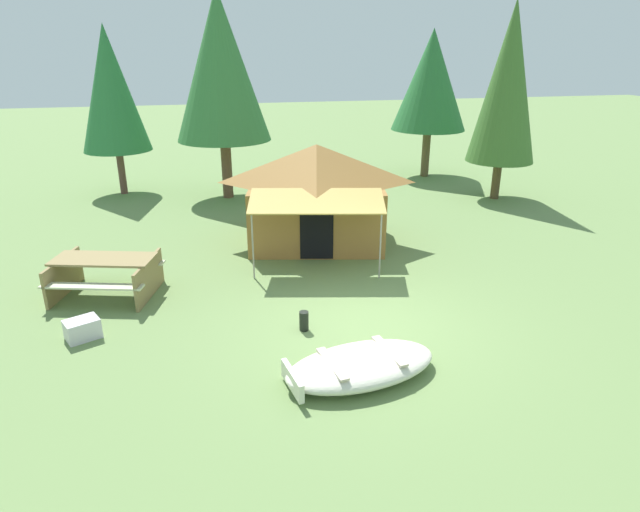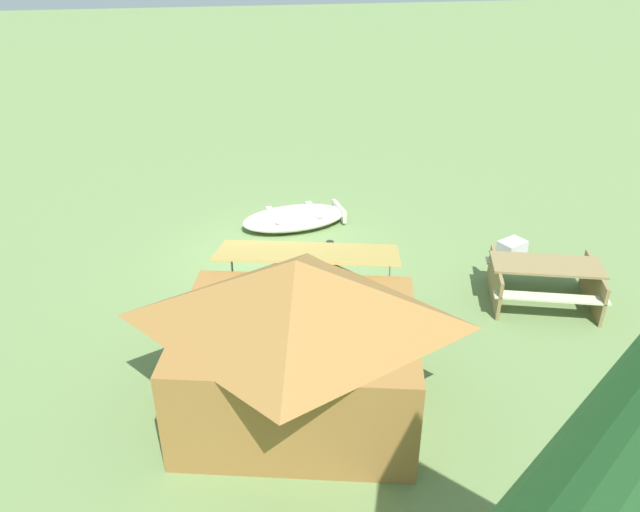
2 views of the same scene
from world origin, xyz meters
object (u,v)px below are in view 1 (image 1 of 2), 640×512
object	(u,v)px
picnic_table	(105,272)
pine_tree_side	(508,83)
pine_tree_back_left	(220,67)
pine_tree_far_center	(111,89)
fuel_can	(304,321)
pine_tree_back_right	(431,81)
cooler_box	(82,329)
beached_rowboat	(360,365)
canvas_cabin_tent	(317,193)

from	to	relation	value
picnic_table	pine_tree_side	distance (m)	12.68
pine_tree_side	pine_tree_back_left	bearing A→B (deg)	166.13
pine_tree_back_left	pine_tree_far_center	xyz separation A→B (m)	(-3.38, 1.27, -0.69)
fuel_can	pine_tree_far_center	bearing A→B (deg)	110.97
pine_tree_far_center	pine_tree_side	bearing A→B (deg)	-15.83
fuel_can	pine_tree_side	world-z (taller)	pine_tree_side
pine_tree_back_right	cooler_box	bearing A→B (deg)	-135.88
picnic_table	cooler_box	xyz separation A→B (m)	(-0.18, -1.73, -0.32)
beached_rowboat	pine_tree_back_left	size ratio (longest dim) A/B	0.40
pine_tree_side	pine_tree_back_right	bearing A→B (deg)	104.89
picnic_table	pine_tree_side	bearing A→B (deg)	23.69
beached_rowboat	picnic_table	distance (m)	5.62
canvas_cabin_tent	pine_tree_far_center	distance (m)	8.34
cooler_box	picnic_table	bearing A→B (deg)	83.92
pine_tree_back_left	pine_tree_far_center	bearing A→B (deg)	159.45
canvas_cabin_tent	fuel_can	bearing A→B (deg)	-105.28
beached_rowboat	pine_tree_side	bearing A→B (deg)	50.76
cooler_box	pine_tree_side	xyz separation A→B (m)	(11.45, 6.67, 3.40)
picnic_table	fuel_can	distance (m)	4.21
picnic_table	pine_tree_back_left	distance (m)	8.36
pine_tree_back_left	pine_tree_side	distance (m)	8.67
pine_tree_back_left	pine_tree_far_center	distance (m)	3.67
picnic_table	fuel_can	size ratio (longest dim) A/B	6.44
pine_tree_side	fuel_can	bearing A→B (deg)	-136.98
beached_rowboat	canvas_cabin_tent	bearing A→B (deg)	83.63
canvas_cabin_tent	pine_tree_side	size ratio (longest dim) A/B	0.74
pine_tree_back_right	pine_tree_far_center	world-z (taller)	pine_tree_far_center
pine_tree_back_left	pine_tree_side	world-z (taller)	pine_tree_back_left
picnic_table	pine_tree_back_right	size ratio (longest dim) A/B	0.43
pine_tree_back_left	pine_tree_back_right	distance (m)	7.63
canvas_cabin_tent	pine_tree_back_left	xyz separation A→B (m)	(-1.88, 4.86, 2.77)
canvas_cabin_tent	picnic_table	distance (m)	5.26
pine_tree_far_center	pine_tree_side	distance (m)	12.25
picnic_table	fuel_can	world-z (taller)	picnic_table
beached_rowboat	picnic_table	size ratio (longest dim) A/B	1.12
picnic_table	pine_tree_back_left	size ratio (longest dim) A/B	0.36
picnic_table	pine_tree_side	world-z (taller)	pine_tree_side
picnic_table	pine_tree_back_right	xyz separation A→B (m)	(10.33, 8.47, 2.96)
canvas_cabin_tent	pine_tree_back_left	bearing A→B (deg)	111.18
canvas_cabin_tent	pine_tree_back_left	size ratio (longest dim) A/B	0.70
canvas_cabin_tent	pine_tree_back_right	xyz separation A→B (m)	(5.59, 6.31, 2.19)
picnic_table	fuel_can	xyz separation A→B (m)	(3.52, -2.28, -0.32)
beached_rowboat	fuel_can	xyz separation A→B (m)	(-0.54, 1.59, -0.02)
beached_rowboat	pine_tree_back_left	bearing A→B (deg)	96.33
pine_tree_side	cooler_box	bearing A→B (deg)	-149.77
cooler_box	pine_tree_far_center	world-z (taller)	pine_tree_far_center
pine_tree_back_right	pine_tree_far_center	distance (m)	10.85
canvas_cabin_tent	pine_tree_side	bearing A→B (deg)	23.09
cooler_box	fuel_can	size ratio (longest dim) A/B	1.53
fuel_can	pine_tree_back_right	world-z (taller)	pine_tree_back_right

